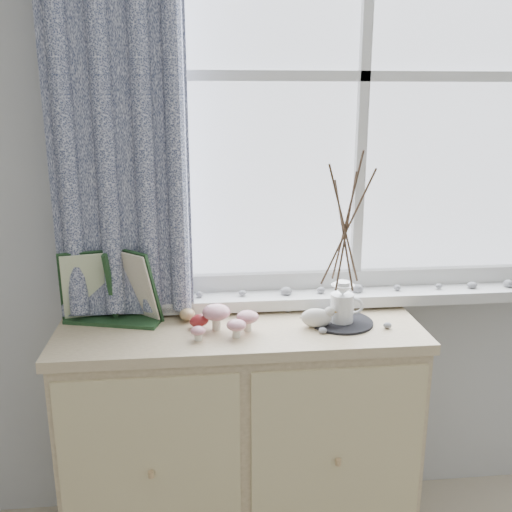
{
  "coord_description": "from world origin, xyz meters",
  "views": [
    {
      "loc": [
        -0.28,
        -0.01,
        1.57
      ],
      "look_at": [
        -0.1,
        1.7,
        1.1
      ],
      "focal_mm": 40.0,
      "sensor_mm": 36.0,
      "label": 1
    }
  ],
  "objects_px": {
    "toadstool_cluster": "(226,318)",
    "twig_pitcher": "(346,225)",
    "sideboard": "(241,438)",
    "botanical_book": "(110,289)"
  },
  "relations": [
    {
      "from": "toadstool_cluster",
      "to": "twig_pitcher",
      "type": "bearing_deg",
      "value": 4.96
    },
    {
      "from": "sideboard",
      "to": "twig_pitcher",
      "type": "bearing_deg",
      "value": -2.74
    },
    {
      "from": "toadstool_cluster",
      "to": "botanical_book",
      "type": "bearing_deg",
      "value": 165.76
    },
    {
      "from": "botanical_book",
      "to": "twig_pitcher",
      "type": "bearing_deg",
      "value": 10.76
    },
    {
      "from": "sideboard",
      "to": "toadstool_cluster",
      "type": "bearing_deg",
      "value": -133.15
    },
    {
      "from": "toadstool_cluster",
      "to": "twig_pitcher",
      "type": "distance_m",
      "value": 0.49
    },
    {
      "from": "sideboard",
      "to": "toadstool_cluster",
      "type": "height_order",
      "value": "toadstool_cluster"
    },
    {
      "from": "toadstool_cluster",
      "to": "twig_pitcher",
      "type": "xyz_separation_m",
      "value": [
        0.39,
        0.03,
        0.29
      ]
    },
    {
      "from": "botanical_book",
      "to": "toadstool_cluster",
      "type": "height_order",
      "value": "botanical_book"
    },
    {
      "from": "sideboard",
      "to": "toadstool_cluster",
      "type": "distance_m",
      "value": 0.48
    }
  ]
}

